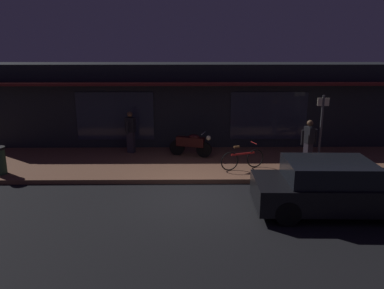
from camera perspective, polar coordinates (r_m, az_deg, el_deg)
ground_plane at (r=11.05m, az=0.30°, el=-7.94°), size 60.00×60.00×0.00m
sidewalk_slab at (r=13.85m, az=0.10°, el=-2.88°), size 18.00×4.00×0.15m
storefront_building at (r=16.77m, az=-0.04°, el=6.28°), size 18.00×3.30×3.60m
motorcycle at (r=14.33m, az=-0.12°, el=0.12°), size 1.66×0.73×0.97m
bicycle_parked at (r=12.96m, az=7.80°, el=-2.24°), size 1.57×0.65×0.91m
person_photographer at (r=14.97m, az=-9.46°, el=2.04°), size 0.43×0.60×1.67m
person_bystander at (r=13.67m, az=17.53°, el=0.34°), size 0.61×0.43×1.67m
sign_post at (r=14.82m, az=19.34°, el=3.19°), size 0.44×0.09×2.40m
parked_car_near at (r=10.43m, az=20.68°, el=-6.18°), size 4.14×1.87×1.42m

